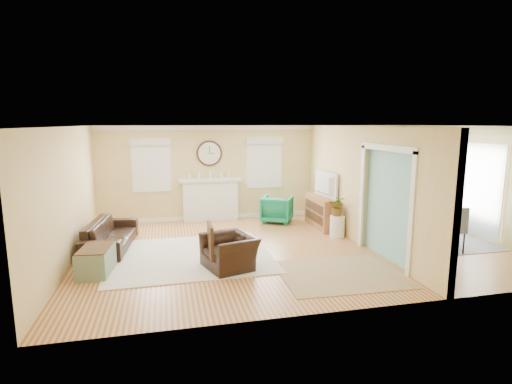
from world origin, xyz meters
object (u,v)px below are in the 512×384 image
Objects in this scene: credenza at (322,212)px; eames_chair at (230,252)px; green_chair at (277,209)px; dining_table at (420,224)px; sofa at (111,234)px.

eames_chair is at bearing -139.44° from credenza.
green_chair is 0.58× the size of credenza.
eames_chair is 0.70× the size of credenza.
green_chair is at bearing 143.02° from credenza.
eames_chair reaches higher than dining_table.
credenza reaches higher than green_chair.
dining_table is at bearing -33.46° from credenza.
eames_chair is 4.90m from dining_table.
sofa is at bearing -172.85° from credenza.
eames_chair is (2.30, -1.76, 0.01)m from sofa.
sofa is 4.34m from green_chair.
credenza reaches higher than eames_chair.
green_chair reaches higher than dining_table.
green_chair is 0.46× the size of dining_table.
sofa is 5.15m from credenza.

